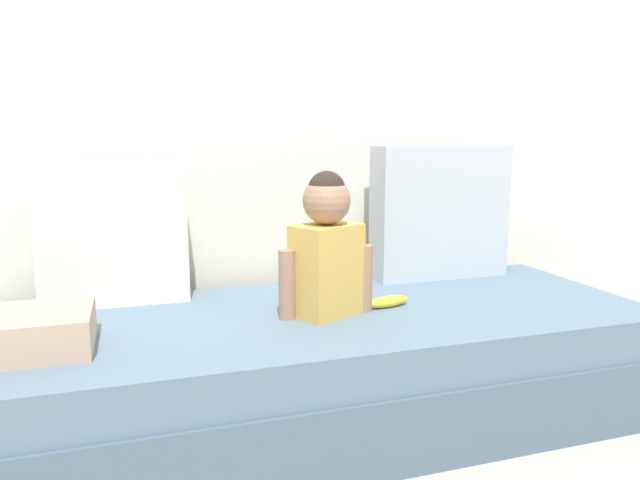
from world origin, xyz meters
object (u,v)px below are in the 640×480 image
at_px(banana, 388,302).
at_px(folded_blanket, 16,333).
at_px(couch, 317,366).
at_px(toddler, 327,247).
at_px(throw_pillow_right, 440,212).
at_px(throw_pillow_left, 113,231).

bearing_deg(banana, folded_blanket, -175.69).
distance_m(couch, toddler, 0.43).
relative_size(throw_pillow_right, folded_blanket, 1.45).
relative_size(throw_pillow_left, toddler, 1.08).
height_order(throw_pillow_left, toddler, throw_pillow_left).
distance_m(throw_pillow_right, toddler, 0.73).
distance_m(couch, throw_pillow_left, 0.87).
height_order(throw_pillow_right, folded_blanket, throw_pillow_right).
relative_size(banana, folded_blanket, 0.42).
bearing_deg(folded_blanket, couch, 6.91).
distance_m(couch, throw_pillow_right, 0.88).
height_order(couch, banana, banana).
distance_m(toddler, banana, 0.32).
bearing_deg(throw_pillow_right, toddler, -149.24).
bearing_deg(banana, toddler, -176.77).
relative_size(couch, folded_blanket, 5.94).
distance_m(couch, banana, 0.34).
bearing_deg(throw_pillow_left, throw_pillow_right, 0.00).
relative_size(throw_pillow_right, toddler, 1.20).
bearing_deg(toddler, couch, 122.56).
relative_size(couch, banana, 13.96).
xyz_separation_m(toddler, folded_blanket, (-0.93, -0.07, -0.18)).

